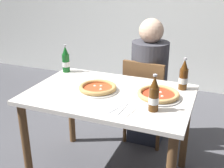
# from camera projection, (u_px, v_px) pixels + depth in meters

# --- Properties ---
(dining_table_main) EXTENTS (1.20, 0.80, 0.75)m
(dining_table_main) POSITION_uv_depth(u_px,v_px,m) (110.00, 106.00, 2.11)
(dining_table_main) COLOR silver
(dining_table_main) RESTS_ON ground_plane
(chair_behind_table) EXTENTS (0.43, 0.43, 0.85)m
(chair_behind_table) POSITION_uv_depth(u_px,v_px,m) (146.00, 97.00, 2.65)
(chair_behind_table) COLOR brown
(chair_behind_table) RESTS_ON ground_plane
(diner_seated) EXTENTS (0.34, 0.34, 1.21)m
(diner_seated) POSITION_uv_depth(u_px,v_px,m) (149.00, 85.00, 2.65)
(diner_seated) COLOR #2D3342
(diner_seated) RESTS_ON ground_plane
(pizza_margherita_near) EXTENTS (0.31, 0.31, 0.04)m
(pizza_margherita_near) POSITION_uv_depth(u_px,v_px,m) (98.00, 88.00, 2.10)
(pizza_margherita_near) COLOR white
(pizza_margherita_near) RESTS_ON dining_table_main
(pizza_marinara_far) EXTENTS (0.33, 0.33, 0.04)m
(pizza_marinara_far) POSITION_uv_depth(u_px,v_px,m) (158.00, 95.00, 1.98)
(pizza_marinara_far) COLOR white
(pizza_marinara_far) RESTS_ON dining_table_main
(beer_bottle_left) EXTENTS (0.07, 0.07, 0.25)m
(beer_bottle_left) POSITION_uv_depth(u_px,v_px,m) (154.00, 96.00, 1.76)
(beer_bottle_left) COLOR #512D0F
(beer_bottle_left) RESTS_ON dining_table_main
(beer_bottle_center) EXTENTS (0.07, 0.07, 0.25)m
(beer_bottle_center) POSITION_uv_depth(u_px,v_px,m) (184.00, 76.00, 2.09)
(beer_bottle_center) COLOR #512D0F
(beer_bottle_center) RESTS_ON dining_table_main
(beer_bottle_right) EXTENTS (0.07, 0.07, 0.25)m
(beer_bottle_right) POSITION_uv_depth(u_px,v_px,m) (66.00, 61.00, 2.47)
(beer_bottle_right) COLOR #14591E
(beer_bottle_right) RESTS_ON dining_table_main
(napkin_with_cutlery) EXTENTS (0.21, 0.21, 0.01)m
(napkin_with_cutlery) POSITION_uv_depth(u_px,v_px,m) (119.00, 110.00, 1.80)
(napkin_with_cutlery) COLOR white
(napkin_with_cutlery) RESTS_ON dining_table_main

